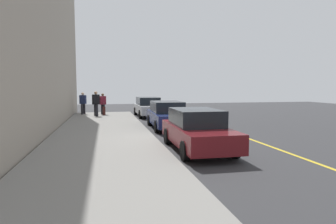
{
  "coord_description": "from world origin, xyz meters",
  "views": [
    {
      "loc": [
        11.6,
        -3.12,
        2.35
      ],
      "look_at": [
        -0.42,
        -0.52,
        1.27
      ],
      "focal_mm": 31.03,
      "sensor_mm": 36.0,
      "label": 1
    }
  ],
  "objects_px": {
    "parked_car_silver": "(148,107)",
    "parked_car_maroon": "(197,130)",
    "rolling_suitcase": "(104,111)",
    "parked_car_navy": "(167,115)",
    "pedestrian_navy_coat": "(83,103)",
    "pedestrian_burgundy_coat": "(103,103)",
    "pedestrian_black_coat": "(96,103)"
  },
  "relations": [
    {
      "from": "parked_car_silver",
      "to": "pedestrian_black_coat",
      "type": "bearing_deg",
      "value": -84.44
    },
    {
      "from": "parked_car_silver",
      "to": "pedestrian_navy_coat",
      "type": "bearing_deg",
      "value": -104.93
    },
    {
      "from": "parked_car_silver",
      "to": "pedestrian_burgundy_coat",
      "type": "xyz_separation_m",
      "value": [
        -0.76,
        -3.51,
        0.28
      ]
    },
    {
      "from": "parked_car_navy",
      "to": "parked_car_maroon",
      "type": "bearing_deg",
      "value": -1.11
    },
    {
      "from": "parked_car_silver",
      "to": "pedestrian_black_coat",
      "type": "height_order",
      "value": "pedestrian_black_coat"
    },
    {
      "from": "parked_car_maroon",
      "to": "pedestrian_burgundy_coat",
      "type": "xyz_separation_m",
      "value": [
        -13.31,
        -3.49,
        0.28
      ]
    },
    {
      "from": "pedestrian_black_coat",
      "to": "pedestrian_navy_coat",
      "type": "bearing_deg",
      "value": -148.62
    },
    {
      "from": "parked_car_silver",
      "to": "pedestrian_black_coat",
      "type": "xyz_separation_m",
      "value": [
        0.39,
        -4.0,
        0.38
      ]
    },
    {
      "from": "pedestrian_navy_coat",
      "to": "parked_car_navy",
      "type": "bearing_deg",
      "value": 32.32
    },
    {
      "from": "pedestrian_black_coat",
      "to": "parked_car_navy",
      "type": "bearing_deg",
      "value": 32.58
    },
    {
      "from": "parked_car_silver",
      "to": "pedestrian_burgundy_coat",
      "type": "relative_size",
      "value": 2.8
    },
    {
      "from": "rolling_suitcase",
      "to": "pedestrian_black_coat",
      "type": "bearing_deg",
      "value": -37.7
    },
    {
      "from": "parked_car_maroon",
      "to": "pedestrian_navy_coat",
      "type": "bearing_deg",
      "value": -160.04
    },
    {
      "from": "parked_car_navy",
      "to": "parked_car_silver",
      "type": "bearing_deg",
      "value": -179.19
    },
    {
      "from": "parked_car_silver",
      "to": "parked_car_maroon",
      "type": "bearing_deg",
      "value": -0.07
    },
    {
      "from": "parked_car_silver",
      "to": "rolling_suitcase",
      "type": "xyz_separation_m",
      "value": [
        -0.36,
        -3.43,
        -0.29
      ]
    },
    {
      "from": "parked_car_silver",
      "to": "pedestrian_navy_coat",
      "type": "distance_m",
      "value": 5.25
    },
    {
      "from": "pedestrian_burgundy_coat",
      "to": "pedestrian_navy_coat",
      "type": "distance_m",
      "value": 1.66
    },
    {
      "from": "pedestrian_burgundy_coat",
      "to": "pedestrian_navy_coat",
      "type": "bearing_deg",
      "value": -110.72
    },
    {
      "from": "parked_car_maroon",
      "to": "pedestrian_black_coat",
      "type": "bearing_deg",
      "value": -161.84
    },
    {
      "from": "parked_car_maroon",
      "to": "pedestrian_burgundy_coat",
      "type": "height_order",
      "value": "pedestrian_burgundy_coat"
    },
    {
      "from": "pedestrian_black_coat",
      "to": "pedestrian_navy_coat",
      "type": "xyz_separation_m",
      "value": [
        -1.74,
        -1.06,
        -0.06
      ]
    },
    {
      "from": "parked_car_navy",
      "to": "pedestrian_burgundy_coat",
      "type": "height_order",
      "value": "pedestrian_burgundy_coat"
    },
    {
      "from": "pedestrian_navy_coat",
      "to": "parked_car_silver",
      "type": "bearing_deg",
      "value": 75.07
    },
    {
      "from": "rolling_suitcase",
      "to": "parked_car_maroon",
      "type": "bearing_deg",
      "value": 14.81
    },
    {
      "from": "rolling_suitcase",
      "to": "pedestrian_navy_coat",
      "type": "bearing_deg",
      "value": -121.27
    },
    {
      "from": "parked_car_maroon",
      "to": "pedestrian_burgundy_coat",
      "type": "relative_size",
      "value": 2.73
    },
    {
      "from": "parked_car_navy",
      "to": "parked_car_maroon",
      "type": "xyz_separation_m",
      "value": [
        5.74,
        -0.11,
        -0.0
      ]
    },
    {
      "from": "parked_car_navy",
      "to": "pedestrian_navy_coat",
      "type": "relative_size",
      "value": 2.66
    },
    {
      "from": "parked_car_silver",
      "to": "parked_car_navy",
      "type": "relative_size",
      "value": 1.01
    },
    {
      "from": "parked_car_silver",
      "to": "parked_car_maroon",
      "type": "distance_m",
      "value": 12.55
    },
    {
      "from": "parked_car_navy",
      "to": "pedestrian_burgundy_coat",
      "type": "distance_m",
      "value": 8.39
    }
  ]
}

